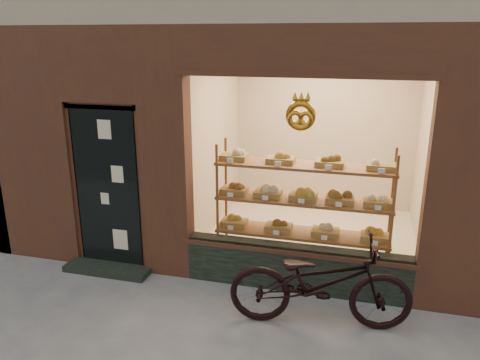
% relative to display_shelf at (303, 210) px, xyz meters
% --- Properties ---
extents(display_shelf, '(2.20, 0.45, 1.70)m').
position_rel_display_shelf_xyz_m(display_shelf, '(0.00, 0.00, 0.00)').
color(display_shelf, brown).
rests_on(display_shelf, ground).
extents(bicycle, '(1.98, 0.92, 1.00)m').
position_rel_display_shelf_xyz_m(bicycle, '(0.35, -1.11, -0.37)').
color(bicycle, black).
rests_on(bicycle, ground).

